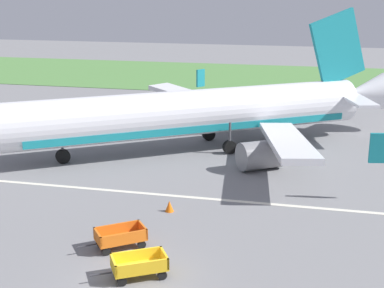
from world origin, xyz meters
TOP-DOWN VIEW (x-y plane):
  - ground_plane at (0.00, 0.00)m, footprint 220.00×220.00m
  - grass_strip at (0.00, 61.33)m, footprint 220.00×28.00m
  - apron_stripe at (0.00, 10.87)m, footprint 120.00×0.36m
  - airplane at (-1.55, 22.16)m, footprint 33.03×28.26m
  - baggage_cart_third_in_row at (0.17, 0.36)m, footprint 3.42×2.49m
  - baggage_cart_fourth_in_row at (-1.75, 3.05)m, footprint 3.27×2.74m
  - traffic_cone_near_plane at (-0.58, 8.30)m, footprint 0.52×0.52m

SIDE VIEW (x-z plane):
  - ground_plane at x=0.00m, z-range 0.00..0.00m
  - apron_stripe at x=0.00m, z-range 0.00..0.01m
  - grass_strip at x=0.00m, z-range 0.00..0.06m
  - traffic_cone_near_plane at x=-0.58m, z-range 0.00..0.68m
  - baggage_cart_third_in_row at x=0.17m, z-range 0.07..1.14m
  - baggage_cart_fourth_in_row at x=-1.75m, z-range 0.07..1.14m
  - airplane at x=-1.55m, z-range -2.62..8.72m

